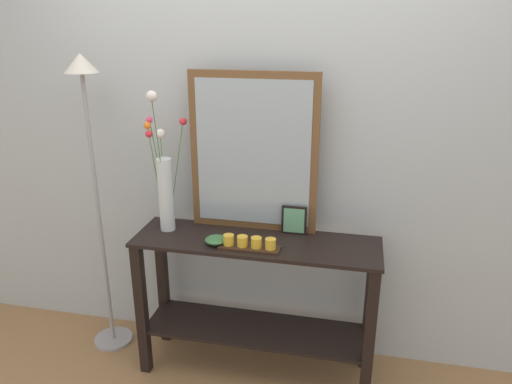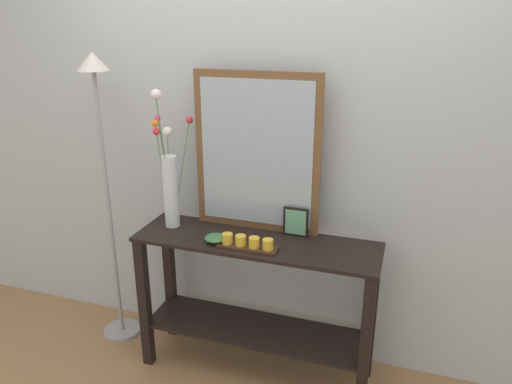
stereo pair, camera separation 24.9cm
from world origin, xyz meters
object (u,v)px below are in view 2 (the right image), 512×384
(candle_tray, at_px, (247,243))
(decorative_bowl, at_px, (216,238))
(picture_frame_small, at_px, (296,222))
(floor_lamp, at_px, (103,156))
(console_table, at_px, (256,291))
(tall_vase_left, at_px, (170,179))
(mirror_leaning, at_px, (257,153))

(candle_tray, bearing_deg, decorative_bowl, 175.32)
(picture_frame_small, relative_size, decorative_bowl, 1.41)
(picture_frame_small, bearing_deg, decorative_bowl, -150.85)
(candle_tray, distance_m, floor_lamp, 1.02)
(console_table, bearing_deg, candle_tray, -96.83)
(console_table, distance_m, decorative_bowl, 0.40)
(candle_tray, bearing_deg, picture_frame_small, 49.06)
(tall_vase_left, bearing_deg, candle_tray, -16.26)
(mirror_leaning, bearing_deg, tall_vase_left, -166.25)
(mirror_leaning, bearing_deg, candle_tray, -81.94)
(picture_frame_small, bearing_deg, floor_lamp, -176.45)
(tall_vase_left, bearing_deg, mirror_leaning, 13.75)
(candle_tray, height_order, decorative_bowl, candle_tray)
(candle_tray, xyz_separation_m, decorative_bowl, (-0.19, 0.02, -0.00))
(floor_lamp, bearing_deg, decorative_bowl, -10.73)
(tall_vase_left, relative_size, floor_lamp, 0.44)
(console_table, bearing_deg, floor_lamp, 176.74)
(console_table, xyz_separation_m, candle_tray, (-0.01, -0.10, 0.34))
(tall_vase_left, relative_size, picture_frame_small, 4.80)
(console_table, relative_size, candle_tray, 4.19)
(mirror_leaning, height_order, tall_vase_left, mirror_leaning)
(mirror_leaning, height_order, decorative_bowl, mirror_leaning)
(mirror_leaning, bearing_deg, picture_frame_small, -8.75)
(decorative_bowl, bearing_deg, floor_lamp, 169.27)
(tall_vase_left, height_order, candle_tray, tall_vase_left)
(tall_vase_left, height_order, floor_lamp, floor_lamp)
(decorative_bowl, bearing_deg, candle_tray, -4.68)
(tall_vase_left, xyz_separation_m, candle_tray, (0.51, -0.15, -0.25))
(picture_frame_small, height_order, decorative_bowl, picture_frame_small)
(decorative_bowl, bearing_deg, mirror_leaning, 59.54)
(console_table, distance_m, floor_lamp, 1.18)
(decorative_bowl, distance_m, floor_lamp, 0.85)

